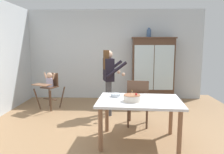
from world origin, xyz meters
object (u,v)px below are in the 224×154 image
(high_chair_with_toddler, at_px, (49,84))
(adult_person, at_px, (109,74))
(china_cabinet, at_px, (153,69))
(dining_table, at_px, (139,105))
(dining_chair_far_side, at_px, (138,100))
(serving_bowl, at_px, (116,95))
(birthday_cake, at_px, (132,98))
(ceramic_vase, at_px, (149,33))

(high_chair_with_toddler, distance_m, adult_person, 1.64)
(china_cabinet, relative_size, dining_table, 1.30)
(high_chair_with_toddler, relative_size, dining_table, 0.66)
(adult_person, distance_m, dining_chair_far_side, 1.05)
(china_cabinet, bearing_deg, serving_bowl, -111.87)
(birthday_cake, bearing_deg, high_chair_with_toddler, 135.70)
(high_chair_with_toddler, xyz_separation_m, dining_table, (2.13, -1.86, -0.01))
(adult_person, bearing_deg, birthday_cake, -178.73)
(high_chair_with_toddler, height_order, dining_table, high_chair_with_toddler)
(dining_chair_far_side, bearing_deg, serving_bowl, 56.42)
(serving_bowl, bearing_deg, adult_person, 98.35)
(ceramic_vase, relative_size, adult_person, 0.18)
(dining_table, distance_m, serving_bowl, 0.47)
(dining_table, relative_size, serving_bowl, 7.98)
(ceramic_vase, xyz_separation_m, dining_chair_far_side, (-0.47, -2.12, -1.43))
(adult_person, bearing_deg, high_chair_with_toddler, 59.60)
(china_cabinet, height_order, adult_person, china_cabinet)
(china_cabinet, distance_m, ceramic_vase, 1.06)
(dining_table, bearing_deg, serving_bowl, 152.95)
(adult_person, height_order, dining_chair_far_side, adult_person)
(china_cabinet, distance_m, serving_bowl, 2.81)
(high_chair_with_toddler, distance_m, serving_bowl, 2.40)
(dining_table, xyz_separation_m, birthday_cake, (-0.13, -0.10, 0.15))
(serving_bowl, height_order, dining_chair_far_side, dining_chair_far_side)
(china_cabinet, bearing_deg, ceramic_vase, 178.45)
(china_cabinet, relative_size, serving_bowl, 10.38)
(serving_bowl, bearing_deg, dining_table, -27.05)
(high_chair_with_toddler, height_order, dining_chair_far_side, dining_chair_far_side)
(serving_bowl, bearing_deg, ceramic_vase, 70.83)
(china_cabinet, xyz_separation_m, high_chair_with_toddler, (-2.78, -0.95, -0.29))
(birthday_cake, xyz_separation_m, serving_bowl, (-0.27, 0.30, -0.03))
(china_cabinet, height_order, serving_bowl, china_cabinet)
(ceramic_vase, bearing_deg, dining_chair_far_side, -102.46)
(ceramic_vase, distance_m, adult_person, 2.03)
(china_cabinet, distance_m, birthday_cake, 3.01)
(adult_person, bearing_deg, dining_chair_far_side, -155.27)
(china_cabinet, bearing_deg, dining_table, -102.97)
(dining_table, bearing_deg, high_chair_with_toddler, 138.93)
(china_cabinet, height_order, dining_table, china_cabinet)
(adult_person, xyz_separation_m, dining_table, (0.58, -1.44, -0.33))
(dining_chair_far_side, bearing_deg, china_cabinet, -97.73)
(adult_person, bearing_deg, ceramic_vase, -53.48)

